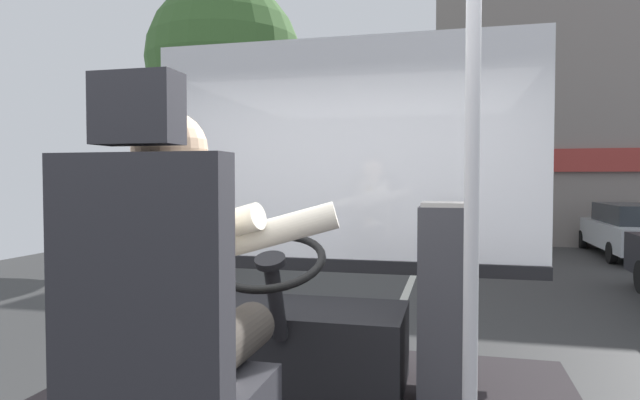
{
  "coord_description": "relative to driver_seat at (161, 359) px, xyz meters",
  "views": [
    {
      "loc": [
        0.68,
        -1.75,
        1.78
      ],
      "look_at": [
        -0.01,
        1.12,
        1.67
      ],
      "focal_mm": 30.56,
      "sensor_mm": 36.0,
      "label": 1
    }
  ],
  "objects": [
    {
      "name": "ground",
      "position": [
        0.09,
        9.23,
        -1.32
      ],
      "size": [
        18.0,
        44.0,
        0.06
      ],
      "color": "#343434"
    },
    {
      "name": "driver_seat",
      "position": [
        0.0,
        0.0,
        0.0
      ],
      "size": [
        0.48,
        0.48,
        1.32
      ],
      "color": "black",
      "rests_on": "bus_floor"
    },
    {
      "name": "bus_driver",
      "position": [
        -0.0,
        0.12,
        0.18
      ],
      "size": [
        0.84,
        0.6,
        0.78
      ],
      "color": "#332D28",
      "rests_on": "driver_seat"
    },
    {
      "name": "steering_console",
      "position": [
        -0.0,
        1.33,
        -0.34
      ],
      "size": [
        1.1,
        0.95,
        0.81
      ],
      "color": "black",
      "rests_on": "bus_floor"
    },
    {
      "name": "handrail_pole",
      "position": [
        0.83,
        0.32,
        0.44
      ],
      "size": [
        0.04,
        0.04,
        2.01
      ],
      "color": "#B7B7BC",
      "rests_on": "bus_floor"
    },
    {
      "name": "fare_box",
      "position": [
        0.75,
        1.24,
        -0.09
      ],
      "size": [
        0.25,
        0.27,
        0.95
      ],
      "color": "#333338",
      "rests_on": "bus_floor"
    },
    {
      "name": "windshield_panel",
      "position": [
        0.09,
        2.05,
        0.48
      ],
      "size": [
        2.5,
        0.08,
        1.48
      ],
      "color": "white"
    },
    {
      "name": "street_tree",
      "position": [
        -4.15,
        9.94,
        3.1
      ],
      "size": [
        3.39,
        3.39,
        6.11
      ],
      "color": "#4C3828",
      "rests_on": "ground"
    },
    {
      "name": "shop_building",
      "position": [
        5.67,
        17.01,
        2.14
      ],
      "size": [
        10.74,
        6.07,
        6.87
      ],
      "color": "gray",
      "rests_on": "ground"
    },
    {
      "name": "parked_car_silver",
      "position": [
        4.88,
        12.56,
        -0.66
      ],
      "size": [
        1.76,
        4.28,
        1.22
      ],
      "color": "silver",
      "rests_on": "ground"
    },
    {
      "name": "parked_car_red",
      "position": [
        4.74,
        17.51,
        -0.53
      ],
      "size": [
        1.95,
        4.46,
        1.47
      ],
      "color": "maroon",
      "rests_on": "ground"
    }
  ]
}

